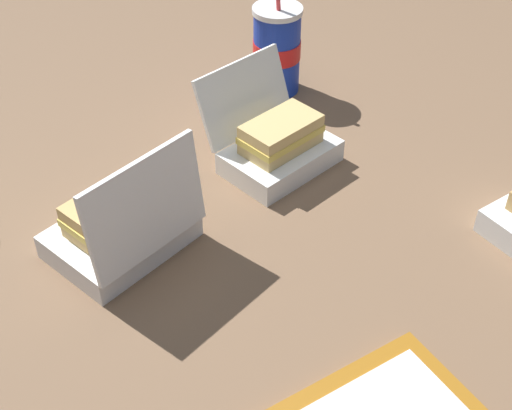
{
  "coord_description": "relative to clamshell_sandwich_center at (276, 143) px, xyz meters",
  "views": [
    {
      "loc": [
        0.56,
        -0.56,
        0.73
      ],
      "look_at": [
        -0.05,
        -0.02,
        0.05
      ],
      "focal_mm": 50.0,
      "sensor_mm": 36.0,
      "label": 1
    }
  ],
  "objects": [
    {
      "name": "soda_cup_center",
      "position": [
        -0.18,
        0.17,
        0.04
      ],
      "size": [
        0.09,
        0.09,
        0.23
      ],
      "color": "#1938B7",
      "rests_on": "ground_plane"
    },
    {
      "name": "ground_plane",
      "position": [
        0.15,
        -0.11,
        -0.04
      ],
      "size": [
        3.2,
        3.2,
        0.0
      ],
      "primitive_type": "plane",
      "color": "brown"
    },
    {
      "name": "clamshell_sandwich_left",
      "position": [
        0.0,
        -0.31,
        0.0
      ],
      "size": [
        0.18,
        0.21,
        0.19
      ],
      "color": "white",
      "rests_on": "ground_plane"
    },
    {
      "name": "clamshell_sandwich_center",
      "position": [
        0.0,
        0.0,
        0.0
      ],
      "size": [
        0.18,
        0.19,
        0.16
      ],
      "color": "white",
      "rests_on": "ground_plane"
    }
  ]
}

